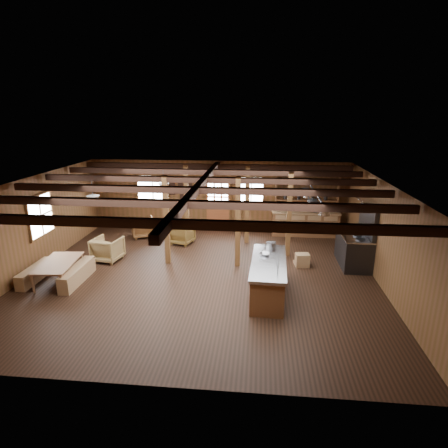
{
  "coord_description": "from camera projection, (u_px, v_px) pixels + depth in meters",
  "views": [
    {
      "loc": [
        1.63,
        -9.8,
        4.62
      ],
      "look_at": [
        0.58,
        0.98,
        1.34
      ],
      "focal_mm": 30.0,
      "sensor_mm": 36.0,
      "label": 1
    }
  ],
  "objects": [
    {
      "name": "room",
      "position": [
        200.0,
        232.0,
        10.42
      ],
      "size": [
        10.04,
        9.04,
        2.84
      ],
      "color": "black",
      "rests_on": "ground"
    },
    {
      "name": "ceiling_joists",
      "position": [
        200.0,
        185.0,
        10.22
      ],
      "size": [
        9.8,
        8.82,
        0.18
      ],
      "color": "black",
      "rests_on": "ceiling"
    },
    {
      "name": "timber_posts",
      "position": [
        225.0,
        213.0,
        12.36
      ],
      "size": [
        3.95,
        2.35,
        2.8
      ],
      "color": "#4B2C15",
      "rests_on": "floor"
    },
    {
      "name": "back_door",
      "position": [
        218.0,
        210.0,
        14.81
      ],
      "size": [
        1.02,
        0.08,
        2.15
      ],
      "color": "brown",
      "rests_on": "floor"
    },
    {
      "name": "window_back_left",
      "position": [
        153.0,
        190.0,
        14.85
      ],
      "size": [
        1.32,
        0.06,
        1.32
      ],
      "color": "white",
      "rests_on": "wall_back"
    },
    {
      "name": "window_back_right",
      "position": [
        251.0,
        192.0,
        14.49
      ],
      "size": [
        1.02,
        0.06,
        1.32
      ],
      "color": "white",
      "rests_on": "wall_back"
    },
    {
      "name": "window_left",
      "position": [
        40.0,
        215.0,
        11.3
      ],
      "size": [
        0.14,
        1.24,
        1.32
      ],
      "color": "white",
      "rests_on": "wall_back"
    },
    {
      "name": "notice_boards",
      "position": [
        180.0,
        190.0,
        14.74
      ],
      "size": [
        1.08,
        0.03,
        0.9
      ],
      "color": "silver",
      "rests_on": "wall_back"
    },
    {
      "name": "back_counter",
      "position": [
        305.0,
        220.0,
        14.34
      ],
      "size": [
        2.55,
        0.6,
        2.45
      ],
      "color": "brown",
      "rests_on": "floor"
    },
    {
      "name": "pendant_lamps",
      "position": [
        131.0,
        193.0,
        11.34
      ],
      "size": [
        1.86,
        2.36,
        0.66
      ],
      "color": "#2C2C2F",
      "rests_on": "ceiling"
    },
    {
      "name": "pot_rack",
      "position": [
        314.0,
        200.0,
        10.2
      ],
      "size": [
        0.38,
        3.0,
        0.46
      ],
      "color": "#2C2C2F",
      "rests_on": "ceiling"
    },
    {
      "name": "kitchen_island",
      "position": [
        268.0,
        278.0,
        9.7
      ],
      "size": [
        0.98,
        2.53,
        1.2
      ],
      "rotation": [
        0.0,
        0.0,
        -0.04
      ],
      "color": "brown",
      "rests_on": "floor"
    },
    {
      "name": "step_stool",
      "position": [
        302.0,
        260.0,
        11.55
      ],
      "size": [
        0.5,
        0.38,
        0.41
      ],
      "primitive_type": "cube",
      "rotation": [
        0.0,
        0.0,
        0.11
      ],
      "color": "#9A6A46",
      "rests_on": "floor"
    },
    {
      "name": "commercial_range",
      "position": [
        356.0,
        245.0,
        11.55
      ],
      "size": [
        0.88,
        1.71,
        2.11
      ],
      "color": "#2C2C2F",
      "rests_on": "floor"
    },
    {
      "name": "dining_table",
      "position": [
        60.0,
        272.0,
        10.52
      ],
      "size": [
        1.09,
        1.73,
        0.58
      ],
      "primitive_type": "imported",
      "rotation": [
        0.0,
        0.0,
        1.68
      ],
      "color": "#8D6040",
      "rests_on": "floor"
    },
    {
      "name": "bench_wall",
      "position": [
        35.0,
        273.0,
        10.61
      ],
      "size": [
        0.28,
        1.52,
        0.42
      ],
      "primitive_type": "cube",
      "color": "#9A6A46",
      "rests_on": "floor"
    },
    {
      "name": "bench_aisle",
      "position": [
        77.0,
        274.0,
        10.49
      ],
      "size": [
        0.31,
        1.67,
        0.46
      ],
      "primitive_type": "cube",
      "color": "#9A6A46",
      "rests_on": "floor"
    },
    {
      "name": "armchair_a",
      "position": [
        143.0,
        227.0,
        14.28
      ],
      "size": [
        1.07,
        1.08,
        0.75
      ],
      "primitive_type": "imported",
      "rotation": [
        0.0,
        0.0,
        3.56
      ],
      "color": "brown",
      "rests_on": "floor"
    },
    {
      "name": "armchair_b",
      "position": [
        182.0,
        234.0,
        13.55
      ],
      "size": [
        0.93,
        0.94,
        0.69
      ],
      "primitive_type": "imported",
      "rotation": [
        0.0,
        0.0,
        2.83
      ],
      "color": "brown",
      "rests_on": "floor"
    },
    {
      "name": "armchair_c",
      "position": [
        108.0,
        249.0,
        11.98
      ],
      "size": [
        0.96,
        0.98,
        0.77
      ],
      "primitive_type": "imported",
      "rotation": [
        0.0,
        0.0,
        2.96
      ],
      "color": "olive",
      "rests_on": "floor"
    },
    {
      "name": "counter_pot",
      "position": [
        271.0,
        245.0,
        10.48
      ],
      "size": [
        0.27,
        0.27,
        0.16
      ],
      "primitive_type": "cylinder",
      "color": "#BABCC1",
      "rests_on": "kitchen_island"
    },
    {
      "name": "bowl",
      "position": [
        264.0,
        254.0,
        9.95
      ],
      "size": [
        0.33,
        0.33,
        0.06
      ],
      "primitive_type": "imported",
      "rotation": [
        0.0,
        0.0,
        -0.31
      ],
      "color": "silver",
      "rests_on": "kitchen_island"
    }
  ]
}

